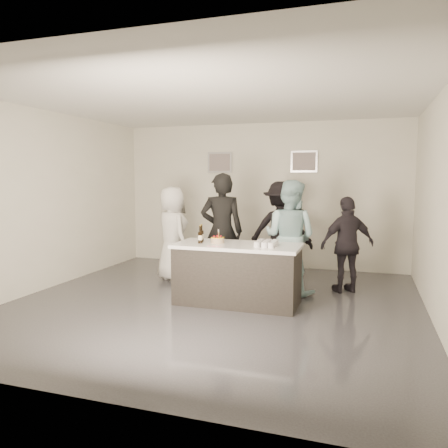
# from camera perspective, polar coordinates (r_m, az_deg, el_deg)

# --- Properties ---
(floor) EXTENTS (6.00, 6.00, 0.00)m
(floor) POSITION_cam_1_polar(r_m,az_deg,el_deg) (6.64, -1.36, -10.36)
(floor) COLOR #3D3D42
(floor) RESTS_ON ground
(ceiling) EXTENTS (6.00, 6.00, 0.00)m
(ceiling) POSITION_cam_1_polar(r_m,az_deg,el_deg) (6.46, -1.43, 16.06)
(ceiling) COLOR white
(wall_back) EXTENTS (6.00, 0.04, 3.00)m
(wall_back) POSITION_cam_1_polar(r_m,az_deg,el_deg) (9.26, 4.82, 3.74)
(wall_back) COLOR silver
(wall_back) RESTS_ON ground
(wall_front) EXTENTS (6.00, 0.04, 3.00)m
(wall_front) POSITION_cam_1_polar(r_m,az_deg,el_deg) (3.70, -17.08, -0.17)
(wall_front) COLOR silver
(wall_front) RESTS_ON ground
(wall_left) EXTENTS (0.04, 6.00, 3.00)m
(wall_left) POSITION_cam_1_polar(r_m,az_deg,el_deg) (7.90, -22.39, 2.88)
(wall_left) COLOR silver
(wall_left) RESTS_ON ground
(wall_right) EXTENTS (0.04, 6.00, 3.00)m
(wall_right) POSITION_cam_1_polar(r_m,az_deg,el_deg) (6.08, 26.34, 1.85)
(wall_right) COLOR silver
(wall_right) RESTS_ON ground
(picture_left) EXTENTS (0.54, 0.04, 0.44)m
(picture_left) POSITION_cam_1_polar(r_m,az_deg,el_deg) (9.48, -0.54, 8.05)
(picture_left) COLOR #B2B2B7
(picture_left) RESTS_ON wall_back
(picture_right) EXTENTS (0.54, 0.04, 0.44)m
(picture_right) POSITION_cam_1_polar(r_m,az_deg,el_deg) (9.06, 10.42, 8.04)
(picture_right) COLOR #B2B2B7
(picture_right) RESTS_ON wall_back
(bar_counter) EXTENTS (1.86, 0.86, 0.90)m
(bar_counter) POSITION_cam_1_polar(r_m,az_deg,el_deg) (6.55, 1.76, -6.53)
(bar_counter) COLOR white
(bar_counter) RESTS_ON ground
(cake) EXTENTS (0.20, 0.20, 0.08)m
(cake) POSITION_cam_1_polar(r_m,az_deg,el_deg) (6.56, -0.85, -2.18)
(cake) COLOR yellow
(cake) RESTS_ON bar_counter
(beer_bottle_a) EXTENTS (0.07, 0.07, 0.26)m
(beer_bottle_a) POSITION_cam_1_polar(r_m,az_deg,el_deg) (6.70, -2.96, -1.21)
(beer_bottle_a) COLOR black
(beer_bottle_a) RESTS_ON bar_counter
(beer_bottle_b) EXTENTS (0.07, 0.07, 0.26)m
(beer_bottle_b) POSITION_cam_1_polar(r_m,az_deg,el_deg) (6.54, -3.13, -1.40)
(beer_bottle_b) COLOR black
(beer_bottle_b) RESTS_ON bar_counter
(tumbler_cluster) EXTENTS (0.30, 0.40, 0.08)m
(tumbler_cluster) POSITION_cam_1_polar(r_m,az_deg,el_deg) (6.32, 5.57, -2.52)
(tumbler_cluster) COLOR gold
(tumbler_cluster) RESTS_ON bar_counter
(candles) EXTENTS (0.24, 0.08, 0.01)m
(candles) POSITION_cam_1_polar(r_m,az_deg,el_deg) (6.21, -1.12, -2.97)
(candles) COLOR pink
(candles) RESTS_ON bar_counter
(person_main_black) EXTENTS (0.81, 0.65, 1.95)m
(person_main_black) POSITION_cam_1_polar(r_m,az_deg,el_deg) (7.33, -0.30, -0.98)
(person_main_black) COLOR black
(person_main_black) RESTS_ON ground
(person_main_blue) EXTENTS (1.05, 0.91, 1.84)m
(person_main_blue) POSITION_cam_1_polar(r_m,az_deg,el_deg) (7.15, 8.57, -1.69)
(person_main_blue) COLOR #98C2C7
(person_main_blue) RESTS_ON ground
(person_guest_left) EXTENTS (1.00, 0.95, 1.72)m
(person_guest_left) POSITION_cam_1_polar(r_m,az_deg,el_deg) (8.01, -6.76, -1.27)
(person_guest_left) COLOR silver
(person_guest_left) RESTS_ON ground
(person_guest_right) EXTENTS (0.99, 0.80, 1.58)m
(person_guest_right) POSITION_cam_1_polar(r_m,az_deg,el_deg) (7.42, 15.82, -2.61)
(person_guest_right) COLOR black
(person_guest_right) RESTS_ON ground
(person_guest_back) EXTENTS (1.18, 0.69, 1.81)m
(person_guest_back) POSITION_cam_1_polar(r_m,az_deg,el_deg) (8.15, 7.44, -0.83)
(person_guest_back) COLOR black
(person_guest_back) RESTS_ON ground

